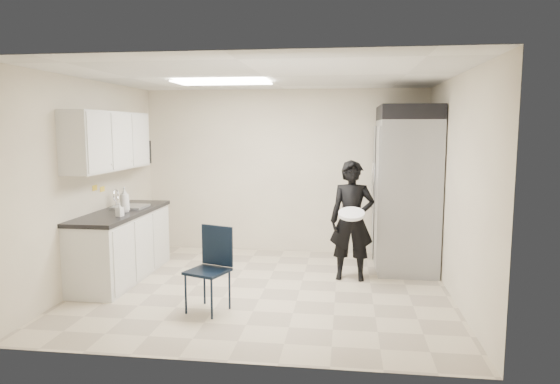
# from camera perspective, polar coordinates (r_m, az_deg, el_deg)

# --- Properties ---
(floor) EXTENTS (4.50, 4.50, 0.00)m
(floor) POSITION_cam_1_polar(r_m,az_deg,el_deg) (6.34, -1.76, -10.97)
(floor) COLOR #C2B398
(floor) RESTS_ON ground
(ceiling) EXTENTS (4.50, 4.50, 0.00)m
(ceiling) POSITION_cam_1_polar(r_m,az_deg,el_deg) (6.05, -1.86, 13.10)
(ceiling) COLOR silver
(ceiling) RESTS_ON back_wall
(back_wall) EXTENTS (4.50, 0.00, 4.50)m
(back_wall) POSITION_cam_1_polar(r_m,az_deg,el_deg) (8.03, 0.51, 2.40)
(back_wall) COLOR beige
(back_wall) RESTS_ON floor
(left_wall) EXTENTS (0.00, 4.00, 4.00)m
(left_wall) POSITION_cam_1_polar(r_m,az_deg,el_deg) (6.80, -20.87, 1.01)
(left_wall) COLOR beige
(left_wall) RESTS_ON floor
(right_wall) EXTENTS (0.00, 4.00, 4.00)m
(right_wall) POSITION_cam_1_polar(r_m,az_deg,el_deg) (6.11, 19.48, 0.42)
(right_wall) COLOR beige
(right_wall) RESTS_ON floor
(ceiling_panel) EXTENTS (1.20, 0.60, 0.02)m
(ceiling_panel) POSITION_cam_1_polar(r_m,az_deg,el_deg) (6.56, -6.58, 12.35)
(ceiling_panel) COLOR white
(ceiling_panel) RESTS_ON ceiling
(lower_counter) EXTENTS (0.60, 1.90, 0.86)m
(lower_counter) POSITION_cam_1_polar(r_m,az_deg,el_deg) (6.98, -17.59, -5.94)
(lower_counter) COLOR silver
(lower_counter) RESTS_ON floor
(countertop) EXTENTS (0.64, 1.95, 0.05)m
(countertop) POSITION_cam_1_polar(r_m,az_deg,el_deg) (6.89, -17.73, -2.25)
(countertop) COLOR black
(countertop) RESTS_ON lower_counter
(sink) EXTENTS (0.42, 0.40, 0.14)m
(sink) POSITION_cam_1_polar(r_m,az_deg,el_deg) (7.11, -16.73, -2.05)
(sink) COLOR gray
(sink) RESTS_ON countertop
(faucet) EXTENTS (0.02, 0.02, 0.24)m
(faucet) POSITION_cam_1_polar(r_m,az_deg,el_deg) (7.17, -18.23, -0.82)
(faucet) COLOR silver
(faucet) RESTS_ON countertop
(upper_cabinets) EXTENTS (0.35, 1.80, 0.75)m
(upper_cabinets) POSITION_cam_1_polar(r_m,az_deg,el_deg) (6.86, -18.99, 5.55)
(upper_cabinets) COLOR silver
(upper_cabinets) RESTS_ON left_wall
(towel_dispenser) EXTENTS (0.22, 0.30, 0.35)m
(towel_dispenser) POSITION_cam_1_polar(r_m,az_deg,el_deg) (7.94, -15.65, 4.39)
(towel_dispenser) COLOR black
(towel_dispenser) RESTS_ON left_wall
(notice_sticker_left) EXTENTS (0.00, 0.12, 0.07)m
(notice_sticker_left) POSITION_cam_1_polar(r_m,az_deg,el_deg) (6.89, -20.41, 0.45)
(notice_sticker_left) COLOR yellow
(notice_sticker_left) RESTS_ON left_wall
(notice_sticker_right) EXTENTS (0.00, 0.12, 0.07)m
(notice_sticker_right) POSITION_cam_1_polar(r_m,az_deg,el_deg) (7.07, -19.64, 0.32)
(notice_sticker_right) COLOR yellow
(notice_sticker_right) RESTS_ON left_wall
(commercial_fridge) EXTENTS (0.80, 1.35, 2.10)m
(commercial_fridge) POSITION_cam_1_polar(r_m,az_deg,el_deg) (7.33, 14.14, -0.27)
(commercial_fridge) COLOR gray
(commercial_fridge) RESTS_ON floor
(fridge_compressor) EXTENTS (0.80, 1.35, 0.20)m
(fridge_compressor) POSITION_cam_1_polar(r_m,az_deg,el_deg) (7.27, 14.43, 8.75)
(fridge_compressor) COLOR black
(fridge_compressor) RESTS_ON commercial_fridge
(folding_chair) EXTENTS (0.51, 0.51, 0.90)m
(folding_chair) POSITION_cam_1_polar(r_m,az_deg,el_deg) (5.52, -8.28, -8.97)
(folding_chair) COLOR black
(folding_chair) RESTS_ON floor
(man_tuxedo) EXTENTS (0.59, 0.41, 1.58)m
(man_tuxedo) POSITION_cam_1_polar(r_m,az_deg,el_deg) (6.60, 8.22, -3.25)
(man_tuxedo) COLOR black
(man_tuxedo) RESTS_ON floor
(bucket_lid) EXTENTS (0.34, 0.34, 0.04)m
(bucket_lid) POSITION_cam_1_polar(r_m,az_deg,el_deg) (6.33, 8.17, -2.49)
(bucket_lid) COLOR white
(bucket_lid) RESTS_ON man_tuxedo
(soap_bottle_a) EXTENTS (0.17, 0.17, 0.33)m
(soap_bottle_a) POSITION_cam_1_polar(r_m,az_deg,el_deg) (6.75, -17.34, -0.82)
(soap_bottle_a) COLOR white
(soap_bottle_a) RESTS_ON countertop
(soap_bottle_b) EXTENTS (0.09, 0.10, 0.17)m
(soap_bottle_b) POSITION_cam_1_polar(r_m,az_deg,el_deg) (6.44, -17.86, -1.91)
(soap_bottle_b) COLOR silver
(soap_bottle_b) RESTS_ON countertop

